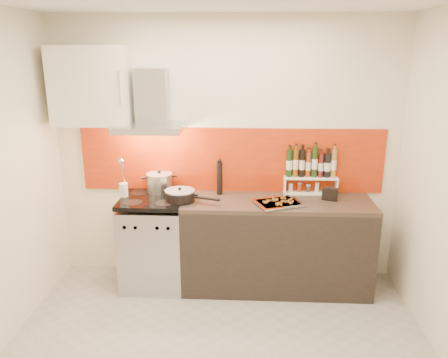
# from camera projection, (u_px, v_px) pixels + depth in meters

# --- Properties ---
(floor) EXTENTS (3.40, 3.40, 0.00)m
(floor) POSITION_uv_depth(u_px,v_px,m) (218.00, 357.00, 3.35)
(floor) COLOR #9E9991
(floor) RESTS_ON ground
(back_wall) EXTENTS (3.40, 0.02, 2.60)m
(back_wall) POSITION_uv_depth(u_px,v_px,m) (226.00, 152.00, 4.33)
(back_wall) COLOR silver
(back_wall) RESTS_ON ground
(backsplash) EXTENTS (3.00, 0.02, 0.64)m
(backsplash) POSITION_uv_depth(u_px,v_px,m) (231.00, 160.00, 4.34)
(backsplash) COLOR #992308
(backsplash) RESTS_ON back_wall
(range_stove) EXTENTS (0.60, 0.60, 0.91)m
(range_stove) POSITION_uv_depth(u_px,v_px,m) (154.00, 243.00, 4.31)
(range_stove) COLOR #B7B7BA
(range_stove) RESTS_ON ground
(counter) EXTENTS (1.80, 0.60, 0.90)m
(counter) POSITION_uv_depth(u_px,v_px,m) (276.00, 244.00, 4.26)
(counter) COLOR black
(counter) RESTS_ON ground
(range_hood) EXTENTS (0.62, 0.50, 0.61)m
(range_hood) POSITION_uv_depth(u_px,v_px,m) (151.00, 109.00, 4.08)
(range_hood) COLOR #B7B7BA
(range_hood) RESTS_ON back_wall
(upper_cabinet) EXTENTS (0.70, 0.35, 0.72)m
(upper_cabinet) POSITION_uv_depth(u_px,v_px,m) (91.00, 86.00, 4.04)
(upper_cabinet) COLOR silver
(upper_cabinet) RESTS_ON back_wall
(stock_pot) EXTENTS (0.26, 0.26, 0.22)m
(stock_pot) POSITION_uv_depth(u_px,v_px,m) (160.00, 182.00, 4.34)
(stock_pot) COLOR #B7B7BA
(stock_pot) RESTS_ON range_stove
(saute_pan) EXTENTS (0.53, 0.28, 0.13)m
(saute_pan) POSITION_uv_depth(u_px,v_px,m) (181.00, 195.00, 4.10)
(saute_pan) COLOR black
(saute_pan) RESTS_ON range_stove
(utensil_jar) EXTENTS (0.08, 0.13, 0.40)m
(utensil_jar) POSITION_uv_depth(u_px,v_px,m) (123.00, 186.00, 4.18)
(utensil_jar) COLOR silver
(utensil_jar) RESTS_ON range_stove
(pepper_mill) EXTENTS (0.06, 0.06, 0.36)m
(pepper_mill) POSITION_uv_depth(u_px,v_px,m) (220.00, 177.00, 4.27)
(pepper_mill) COLOR black
(pepper_mill) RESTS_ON counter
(step_shelf) EXTENTS (0.53, 0.14, 0.46)m
(step_shelf) POSITION_uv_depth(u_px,v_px,m) (311.00, 172.00, 4.28)
(step_shelf) COLOR white
(step_shelf) RESTS_ON counter
(caddy_box) EXTENTS (0.16, 0.11, 0.12)m
(caddy_box) POSITION_uv_depth(u_px,v_px,m) (330.00, 194.00, 4.13)
(caddy_box) COLOR black
(caddy_box) RESTS_ON counter
(baking_tray) EXTENTS (0.50, 0.45, 0.03)m
(baking_tray) POSITION_uv_depth(u_px,v_px,m) (278.00, 203.00, 4.02)
(baking_tray) COLOR silver
(baking_tray) RESTS_ON counter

